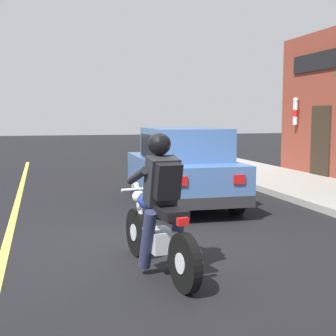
{
  "coord_description": "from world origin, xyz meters",
  "views": [
    {
      "loc": [
        -1.3,
        -6.37,
        1.8
      ],
      "look_at": [
        0.73,
        1.04,
        0.95
      ],
      "focal_mm": 50.0,
      "sensor_mm": 36.0,
      "label": 1
    }
  ],
  "objects": [
    {
      "name": "motorcycle_with_rider",
      "position": [
        -0.01,
        -1.28,
        0.68
      ],
      "size": [
        0.66,
        2.01,
        1.62
      ],
      "color": "black",
      "rests_on": "ground"
    },
    {
      "name": "lane_stripe",
      "position": [
        -1.8,
        3.0,
        0.0
      ],
      "size": [
        0.12,
        19.8,
        0.01
      ],
      "primitive_type": "cube",
      "color": "#D1C64C",
      "rests_on": "ground"
    },
    {
      "name": "sidewalk_curb",
      "position": [
        5.05,
        3.0,
        0.07
      ],
      "size": [
        2.6,
        22.0,
        0.14
      ],
      "primitive_type": "cube",
      "color": "#9E9B93",
      "rests_on": "ground"
    },
    {
      "name": "car_hatchback",
      "position": [
        1.48,
        2.68,
        0.77
      ],
      "size": [
        1.74,
        3.82,
        1.57
      ],
      "color": "black",
      "rests_on": "ground"
    },
    {
      "name": "ground_plane",
      "position": [
        0.0,
        0.0,
        0.0
      ],
      "size": [
        80.0,
        80.0,
        0.0
      ],
      "primitive_type": "plane",
      "color": "black"
    }
  ]
}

